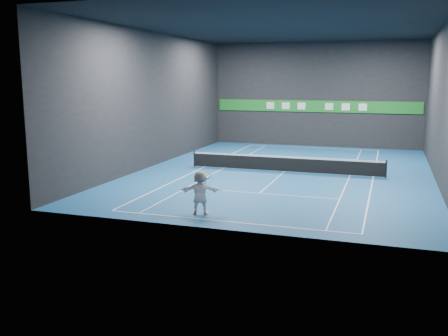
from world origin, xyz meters
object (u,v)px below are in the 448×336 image
(player, at_px, (200,192))
(tennis_racket, at_px, (207,177))
(tennis_net, at_px, (284,163))
(tennis_ball, at_px, (194,153))

(player, distance_m, tennis_racket, 0.77)
(tennis_net, bearing_deg, player, -97.54)
(player, xyz_separation_m, tennis_net, (1.47, 11.15, -0.45))
(tennis_ball, relative_size, tennis_net, 0.01)
(player, relative_size, tennis_net, 0.16)
(player, relative_size, tennis_ball, 27.67)
(tennis_ball, bearing_deg, tennis_net, 81.00)
(player, height_order, tennis_ball, tennis_ball)
(tennis_net, bearing_deg, tennis_racket, -95.91)
(player, xyz_separation_m, tennis_ball, (-0.29, 0.01, 1.72))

